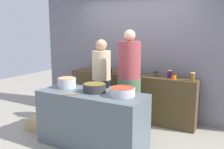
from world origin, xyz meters
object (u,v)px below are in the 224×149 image
object	(u,v)px
wooden_spoon	(69,94)
cook_with_tongs	(102,87)
preserve_jar_0	(101,70)
cooking_pot_left	(67,83)
preserve_jar_4	(156,74)
preserve_jar_6	(174,76)
preserve_jar_7	(193,77)
cooking_pot_center	(95,88)
preserve_jar_1	(110,70)
cooking_pot_right	(122,92)
bread_crate	(38,124)
preserve_jar_3	(135,72)
cook_in_cap	(129,89)
preserve_jar_2	(119,70)
preserve_jar_5	(170,74)

from	to	relation	value
wooden_spoon	cook_with_tongs	bearing A→B (deg)	96.50
preserve_jar_0	cooking_pot_left	bearing A→B (deg)	-85.27
preserve_jar_4	preserve_jar_6	xyz separation A→B (m)	(0.37, -0.06, 0.00)
preserve_jar_7	cooking_pot_center	xyz separation A→B (m)	(-1.23, -1.29, -0.08)
preserve_jar_4	preserve_jar_0	bearing A→B (deg)	-176.67
preserve_jar_4	preserve_jar_7	xyz separation A→B (m)	(0.70, -0.06, 0.03)
preserve_jar_4	cooking_pot_left	size ratio (longest dim) A/B	0.33
preserve_jar_1	cooking_pot_center	size ratio (longest dim) A/B	0.33
cooking_pot_right	bread_crate	xyz separation A→B (m)	(-1.74, 0.00, -0.83)
preserve_jar_3	cook_in_cap	distance (m)	0.82
preserve_jar_2	preserve_jar_7	world-z (taller)	preserve_jar_7
cooking_pot_left	cooking_pot_center	world-z (taller)	cooking_pot_left
cooking_pot_left	cooking_pot_right	xyz separation A→B (m)	(1.03, -0.01, -0.02)
preserve_jar_0	cooking_pot_center	xyz separation A→B (m)	(0.66, -1.28, -0.06)
preserve_jar_0	preserve_jar_5	bearing A→B (deg)	3.46
preserve_jar_0	preserve_jar_2	size ratio (longest dim) A/B	0.85
preserve_jar_4	cooking_pot_right	world-z (taller)	preserve_jar_4
preserve_jar_2	preserve_jar_0	bearing A→B (deg)	-173.14
cooking_pot_left	cook_with_tongs	distance (m)	0.82
cook_in_cap	preserve_jar_3	bearing A→B (deg)	106.24
preserve_jar_2	cook_with_tongs	bearing A→B (deg)	-99.33
cooking_pot_left	cooking_pot_right	bearing A→B (deg)	-0.81
preserve_jar_1	preserve_jar_5	xyz separation A→B (m)	(1.23, 0.09, 0.01)
preserve_jar_3	cooking_pot_center	xyz separation A→B (m)	(-0.08, -1.38, -0.05)
cook_with_tongs	cook_in_cap	world-z (taller)	cook_in_cap
preserve_jar_3	cook_in_cap	xyz separation A→B (m)	(0.23, -0.78, -0.16)
wooden_spoon	preserve_jar_7	bearing A→B (deg)	48.28
preserve_jar_0	preserve_jar_5	size ratio (longest dim) A/B	0.77
preserve_jar_6	cooking_pot_center	size ratio (longest dim) A/B	0.28
preserve_jar_0	preserve_jar_3	distance (m)	0.75
preserve_jar_0	cooking_pot_right	world-z (taller)	preserve_jar_0
cook_with_tongs	wooden_spoon	bearing A→B (deg)	-83.50
preserve_jar_6	wooden_spoon	world-z (taller)	preserve_jar_6
bread_crate	preserve_jar_3	bearing A→B (deg)	45.76
preserve_jar_2	cooking_pot_right	distance (m)	1.53
preserve_jar_1	bread_crate	world-z (taller)	preserve_jar_1
preserve_jar_2	preserve_jar_4	distance (m)	0.79
preserve_jar_1	cook_in_cap	size ratio (longest dim) A/B	0.07
preserve_jar_6	cooking_pot_right	xyz separation A→B (m)	(-0.42, -1.29, -0.05)
cooking_pot_right	preserve_jar_7	bearing A→B (deg)	59.90
wooden_spoon	preserve_jar_5	bearing A→B (deg)	59.22
cooking_pot_right	cook_in_cap	bearing A→B (deg)	105.63
wooden_spoon	bread_crate	bearing A→B (deg)	161.90
preserve_jar_7	cook_in_cap	bearing A→B (deg)	-143.38
wooden_spoon	cook_in_cap	bearing A→B (deg)	60.56
preserve_jar_4	preserve_jar_7	world-z (taller)	preserve_jar_7
preserve_jar_4	preserve_jar_7	bearing A→B (deg)	-5.21
cook_with_tongs	preserve_jar_0	bearing A→B (deg)	121.54
preserve_jar_7	cook_in_cap	xyz separation A→B (m)	(-0.92, -0.68, -0.18)
preserve_jar_5	cooking_pot_left	xyz separation A→B (m)	(-1.35, -1.36, -0.05)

